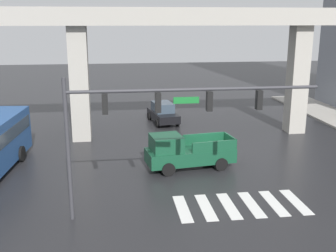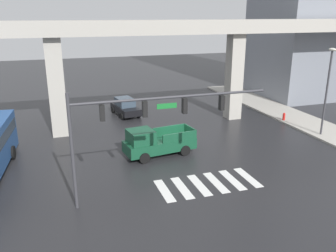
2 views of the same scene
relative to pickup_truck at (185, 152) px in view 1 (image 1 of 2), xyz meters
The scene contains 6 objects.
ground_plane 2.15m from the pickup_truck, 26.39° to the left, with size 120.00×120.00×0.00m, color #232326.
crosswalk_stripes 5.60m from the pickup_truck, 71.97° to the right, with size 6.05×2.80×0.01m.
elevated_overpass 9.94m from the pickup_truck, 76.08° to the left, with size 49.57×2.50×9.27m.
pickup_truck is the anchor object (origin of this frame).
sedan_black 11.15m from the pickup_truck, 89.71° to the left, with size 2.45×4.52×1.72m.
traffic_signal_mast 7.07m from the pickup_truck, 112.78° to the right, with size 10.89×0.32×6.20m.
Camera 1 is at (-5.73, -23.12, 8.43)m, focal length 43.71 mm.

